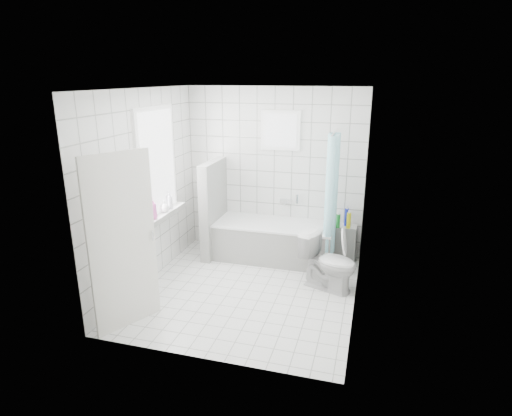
% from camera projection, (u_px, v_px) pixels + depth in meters
% --- Properties ---
extents(ground, '(3.00, 3.00, 0.00)m').
position_uv_depth(ground, '(247.00, 290.00, 5.71)').
color(ground, white).
rests_on(ground, ground).
extents(ceiling, '(3.00, 3.00, 0.00)m').
position_uv_depth(ceiling, '(245.00, 89.00, 4.94)').
color(ceiling, white).
rests_on(ceiling, ground).
extents(wall_back, '(2.80, 0.02, 2.60)m').
position_uv_depth(wall_back, '(274.00, 172.00, 6.70)').
color(wall_back, white).
rests_on(wall_back, ground).
extents(wall_front, '(2.80, 0.02, 2.60)m').
position_uv_depth(wall_front, '(199.00, 239.00, 3.95)').
color(wall_front, white).
rests_on(wall_front, ground).
extents(wall_left, '(0.02, 3.00, 2.60)m').
position_uv_depth(wall_left, '(146.00, 189.00, 5.69)').
color(wall_left, white).
rests_on(wall_left, ground).
extents(wall_right, '(0.02, 3.00, 2.60)m').
position_uv_depth(wall_right, '(361.00, 206.00, 4.96)').
color(wall_right, white).
rests_on(wall_right, ground).
extents(window_left, '(0.01, 0.90, 1.40)m').
position_uv_depth(window_left, '(158.00, 163.00, 5.86)').
color(window_left, white).
rests_on(window_left, wall_left).
extents(window_back, '(0.50, 0.01, 0.50)m').
position_uv_depth(window_back, '(280.00, 131.00, 6.44)').
color(window_back, white).
rests_on(window_back, wall_back).
extents(window_sill, '(0.18, 1.02, 0.08)m').
position_uv_depth(window_sill, '(165.00, 214.00, 6.07)').
color(window_sill, white).
rests_on(window_sill, wall_left).
extents(door, '(0.40, 0.73, 2.00)m').
position_uv_depth(door, '(123.00, 243.00, 4.66)').
color(door, silver).
rests_on(door, ground).
extents(bathtub, '(1.81, 0.77, 0.58)m').
position_uv_depth(bathtub, '(274.00, 241.00, 6.63)').
color(bathtub, white).
rests_on(bathtub, ground).
extents(partition_wall, '(0.15, 0.85, 1.50)m').
position_uv_depth(partition_wall, '(214.00, 208.00, 6.70)').
color(partition_wall, white).
rests_on(partition_wall, ground).
extents(tiled_ledge, '(0.40, 0.24, 0.55)m').
position_uv_depth(tiled_ledge, '(342.00, 243.00, 6.61)').
color(tiled_ledge, white).
rests_on(tiled_ledge, ground).
extents(toilet, '(0.84, 0.65, 0.76)m').
position_uv_depth(toilet, '(329.00, 262.00, 5.67)').
color(toilet, silver).
rests_on(toilet, ground).
extents(curtain_rod, '(0.02, 0.80, 0.02)m').
position_uv_depth(curtain_rod, '(335.00, 132.00, 5.88)').
color(curtain_rod, silver).
rests_on(curtain_rod, wall_back).
extents(shower_curtain, '(0.14, 0.48, 1.78)m').
position_uv_depth(shower_curtain, '(331.00, 197.00, 6.03)').
color(shower_curtain, '#4ACCDA').
rests_on(shower_curtain, curtain_rod).
extents(tub_faucet, '(0.18, 0.06, 0.06)m').
position_uv_depth(tub_faucet, '(286.00, 201.00, 6.75)').
color(tub_faucet, silver).
rests_on(tub_faucet, wall_back).
extents(sill_bottles, '(0.16, 0.62, 0.30)m').
position_uv_depth(sill_bottles, '(161.00, 205.00, 5.93)').
color(sill_bottles, silver).
rests_on(sill_bottles, window_sill).
extents(ledge_bottles, '(0.22, 0.19, 0.27)m').
position_uv_depth(ledge_bottles, '(345.00, 219.00, 6.44)').
color(ledge_bottles, '#1726BE').
rests_on(ledge_bottles, tiled_ledge).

